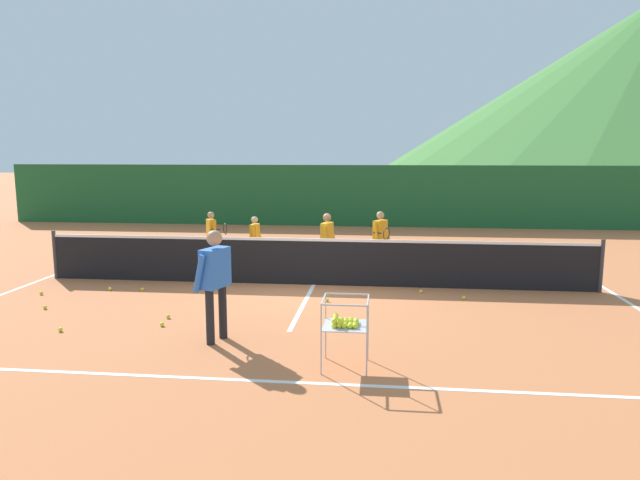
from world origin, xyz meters
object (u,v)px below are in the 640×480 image
object	(u,v)px
tennis_ball_2	(421,291)
student_3	(380,234)
instructor	(215,275)
tennis_ball_0	(45,307)
tennis_ball_3	(162,324)
tennis_ball_11	(168,316)
student_2	(327,237)
tennis_ball_4	(110,289)
tennis_ball_9	(221,289)
student_0	(212,231)
student_1	(255,236)
ball_cart	(344,323)
tennis_ball_8	(327,300)
tennis_ball_1	(41,293)
tennis_ball_6	(464,298)
tennis_ball_10	(142,289)
tennis_net	(314,261)
tennis_ball_7	(60,330)

from	to	relation	value
tennis_ball_2	student_3	bearing A→B (deg)	108.41
student_3	instructor	bearing A→B (deg)	-112.61
tennis_ball_2	tennis_ball_0	bearing A→B (deg)	-164.22
tennis_ball_3	tennis_ball_11	bearing A→B (deg)	98.42
student_2	tennis_ball_2	size ratio (longest dim) A/B	20.09
tennis_ball_4	tennis_ball_9	xyz separation A→B (m)	(2.21, 0.23, 0.00)
student_0	tennis_ball_11	bearing A→B (deg)	-81.23
tennis_ball_0	tennis_ball_3	xyz separation A→B (m)	(2.42, -0.73, 0.00)
student_1	student_3	distance (m)	3.03
instructor	tennis_ball_11	world-z (taller)	instructor
tennis_ball_9	tennis_ball_3	bearing A→B (deg)	-96.67
ball_cart	tennis_ball_9	distance (m)	4.66
tennis_ball_8	student_0	bearing A→B (deg)	131.65
tennis_ball_2	tennis_ball_8	xyz separation A→B (m)	(-1.76, -0.84, 0.00)
tennis_ball_1	tennis_ball_9	bearing A→B (deg)	11.76
tennis_ball_6	tennis_ball_4	bearing A→B (deg)	-179.43
tennis_ball_8	student_2	bearing A→B (deg)	95.61
instructor	student_3	bearing A→B (deg)	67.39
tennis_ball_1	student_1	bearing A→B (deg)	43.89
student_2	tennis_ball_2	xyz separation A→B (m)	(2.00, -1.67, -0.79)
tennis_ball_9	tennis_ball_10	distance (m)	1.56
tennis_ball_0	tennis_ball_4	world-z (taller)	same
tennis_ball_4	tennis_net	bearing A→B (deg)	13.19
student_3	ball_cart	world-z (taller)	student_3
tennis_net	tennis_ball_6	xyz separation A→B (m)	(2.93, -0.86, -0.47)
tennis_ball_0	tennis_ball_1	size ratio (longest dim) A/B	1.00
student_1	tennis_ball_0	size ratio (longest dim) A/B	17.50
instructor	tennis_ball_10	distance (m)	3.74
tennis_ball_9	student_0	bearing A→B (deg)	109.87
instructor	tennis_ball_10	bearing A→B (deg)	130.31
tennis_ball_3	tennis_ball_8	size ratio (longest dim) A/B	1.00
tennis_net	student_1	xyz separation A→B (m)	(-1.67, 1.93, 0.21)
student_1	tennis_ball_9	size ratio (longest dim) A/B	17.50
tennis_net	student_3	xyz separation A→B (m)	(1.35, 1.96, 0.31)
ball_cart	tennis_ball_3	world-z (taller)	ball_cart
tennis_ball_10	tennis_ball_6	bearing A→B (deg)	0.23
tennis_ball_0	tennis_ball_7	world-z (taller)	same
tennis_ball_1	tennis_ball_2	size ratio (longest dim) A/B	1.00
tennis_ball_7	tennis_ball_8	distance (m)	4.47
student_1	student_3	xyz separation A→B (m)	(3.03, 0.03, 0.09)
tennis_ball_7	tennis_ball_8	size ratio (longest dim) A/B	1.00
tennis_ball_4	student_2	bearing A→B (deg)	27.36
tennis_net	tennis_ball_3	xyz separation A→B (m)	(-2.04, -3.07, -0.47)
tennis_ball_4	tennis_ball_3	bearing A→B (deg)	-47.91
tennis_ball_8	tennis_ball_11	distance (m)	2.85
instructor	tennis_ball_2	world-z (taller)	instructor
tennis_net	tennis_ball_3	bearing A→B (deg)	-123.70
student_2	tennis_ball_8	distance (m)	2.64
tennis_ball_7	ball_cart	bearing A→B (deg)	-12.18
tennis_ball_10	student_2	bearing A→B (deg)	31.07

